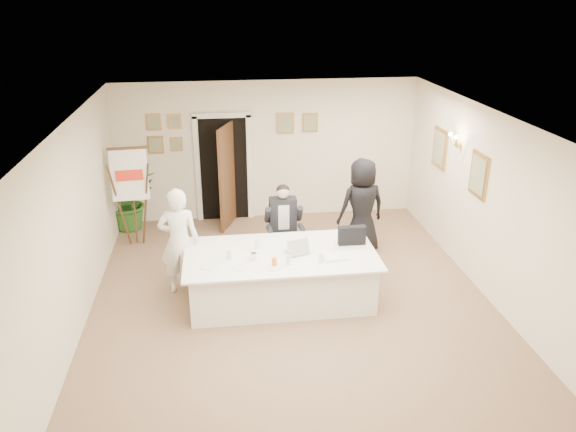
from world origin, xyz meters
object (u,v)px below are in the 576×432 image
Objects in this scene: standing_man at (179,241)px; oj_glass at (274,262)px; standing_woman at (362,207)px; laptop_bag at (352,235)px; paper_stack at (335,257)px; steel_jug at (254,256)px; conference_table at (281,276)px; flip_chart at (133,202)px; laptop at (297,244)px; seated_man at (283,225)px; potted_palm at (128,201)px.

oj_glass is at bearing 150.15° from standing_man.
standing_woman reaches higher than laptop_bag.
standing_woman is 4.13× the size of laptop_bag.
steel_jug is (-1.19, 0.10, 0.04)m from paper_stack.
conference_table is 1.67× the size of standing_man.
laptop_bag reaches higher than steel_jug.
flip_chart is at bearing -61.34° from standing_man.
laptop is 2.74× the size of oj_glass.
seated_man is 1.59m from paper_stack.
steel_jug is (-0.28, 0.24, -0.01)m from oj_glass.
flip_chart is 1.62× the size of potted_palm.
steel_jug is at bearing -50.88° from flip_chart.
paper_stack is (3.19, -2.57, -0.06)m from flip_chart.
steel_jug is at bearing 27.99° from standing_woman.
steel_jug reaches higher than paper_stack.
flip_chart is 4.38× the size of laptop_bag.
conference_table is 1.99× the size of seated_man.
paper_stack is (3.42, -3.42, 0.22)m from potted_palm.
seated_man is at bearing -34.50° from potted_palm.
potted_palm is 3.41× the size of paper_stack.
flip_chart is at bearing 121.86° from laptop.
flip_chart is 1.08× the size of standing_man.
laptop_bag is at bearing 12.66° from steel_jug.
flip_chart is 2.06m from standing_man.
standing_man is 15.53× the size of steel_jug.
paper_stack is at bearing 8.52° from oj_glass.
standing_woman is at bearing -159.48° from standing_man.
standing_woman reaches higher than laptop.
standing_man is at bearing 150.47° from steel_jug.
laptop is at bearing 14.23° from steel_jug.
paper_stack is 3.04× the size of steel_jug.
paper_stack is 2.58× the size of oj_glass.
standing_man is 13.14× the size of oj_glass.
laptop is at bearing -47.44° from potted_palm.
standing_man is 0.98× the size of standing_woman.
standing_man reaches higher than steel_jug.
standing_woman is 2.01m from laptop.
potted_palm is at bearing 139.18° from seated_man.
seated_man reaches higher than conference_table.
seated_man is 0.78× the size of flip_chart.
steel_jug reaches higher than conference_table.
oj_glass is (-0.38, -0.41, -0.07)m from laptop.
flip_chart reaches higher than laptop.
seated_man is 11.06× the size of oj_glass.
laptop is at bearing -168.43° from laptop_bag.
seated_man reaches higher than laptop_bag.
laptop is (2.89, -3.15, 0.34)m from potted_palm.
steel_jug is at bearing -167.23° from laptop_bag.
standing_man is 4.06× the size of laptop_bag.
laptop is (0.25, -0.00, 0.52)m from conference_table.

